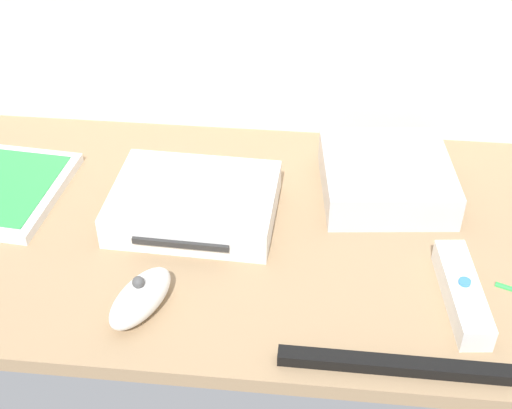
# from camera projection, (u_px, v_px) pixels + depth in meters

# --- Properties ---
(ground_plane) EXTENTS (1.00, 0.48, 0.02)m
(ground_plane) POSITION_uv_depth(u_px,v_px,m) (256.00, 235.00, 0.92)
(ground_plane) COLOR #9E7F5B
(ground_plane) RESTS_ON ground
(game_console) EXTENTS (0.22, 0.17, 0.04)m
(game_console) POSITION_uv_depth(u_px,v_px,m) (194.00, 203.00, 0.92)
(game_console) COLOR white
(game_console) RESTS_ON ground_plane
(mini_computer) EXTENTS (0.19, 0.19, 0.05)m
(mini_computer) POSITION_uv_depth(u_px,v_px,m) (386.00, 177.00, 0.96)
(mini_computer) COLOR silver
(mini_computer) RESTS_ON ground_plane
(game_case) EXTENTS (0.15, 0.20, 0.02)m
(game_case) POSITION_uv_depth(u_px,v_px,m) (10.00, 190.00, 0.96)
(game_case) COLOR white
(game_case) RESTS_ON ground_plane
(remote_wand) EXTENTS (0.05, 0.15, 0.03)m
(remote_wand) POSITION_uv_depth(u_px,v_px,m) (462.00, 293.00, 0.80)
(remote_wand) COLOR white
(remote_wand) RESTS_ON ground_plane
(remote_nunchuk) EXTENTS (0.08, 0.11, 0.05)m
(remote_nunchuk) POSITION_uv_depth(u_px,v_px,m) (141.00, 298.00, 0.79)
(remote_nunchuk) COLOR white
(remote_nunchuk) RESTS_ON ground_plane
(sensor_bar) EXTENTS (0.24, 0.02, 0.01)m
(sensor_bar) POSITION_uv_depth(u_px,v_px,m) (393.00, 365.00, 0.73)
(sensor_bar) COLOR black
(sensor_bar) RESTS_ON ground_plane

